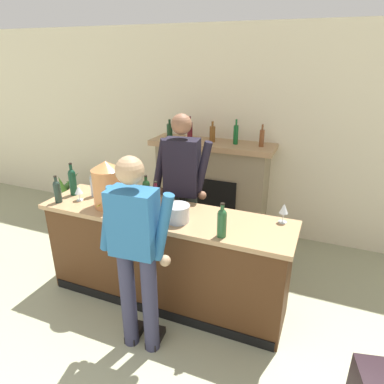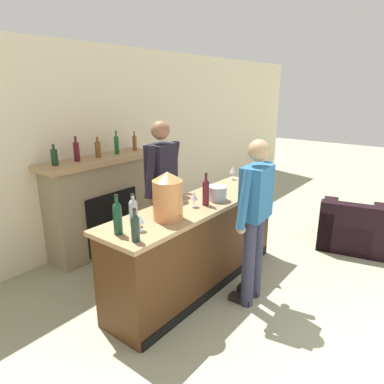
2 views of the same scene
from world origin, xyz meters
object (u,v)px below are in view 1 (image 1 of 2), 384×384
Objects in this scene: fireplace_stone at (211,187)px; wine_bottle_burgundy_dark at (57,191)px; wine_glass_front_right at (284,209)px; person_bartender at (182,190)px; wine_glass_front_left at (135,191)px; wine_bottle_cabernet_heavy at (156,202)px; wine_bottle_merlot_tall at (146,190)px; wine_glass_by_dispenser at (148,201)px; ice_bucket_steel at (178,213)px; wine_bottle_chardonnay_pale at (222,222)px; wine_bottle_rose_blush at (73,181)px; person_customer at (136,251)px; wine_bottle_port_short at (94,184)px; copper_dispenser at (107,184)px; wine_glass_near_bucket at (79,190)px; potted_plant_corner at (71,197)px.

fireplace_stone is 2.10m from wine_bottle_burgundy_dark.
wine_glass_front_right is (1.15, -1.38, 0.45)m from fireplace_stone.
person_bartender reaches higher than wine_glass_front_left.
wine_bottle_merlot_tall is (-0.26, 0.28, -0.03)m from wine_bottle_cabernet_heavy.
wine_glass_by_dispenser is at bearing -167.22° from wine_glass_front_right.
wine_bottle_burgundy_dark reaches higher than wine_bottle_merlot_tall.
wine_bottle_chardonnay_pale reaches higher than ice_bucket_steel.
person_bartender is at bearing 23.83° from wine_bottle_rose_blush.
wine_bottle_burgundy_dark is 1.63× the size of wine_glass_by_dispenser.
wine_bottle_rose_blush is at bearing 171.47° from wine_bottle_chardonnay_pale.
wine_bottle_cabernet_heavy is (0.06, -1.71, 0.48)m from fireplace_stone.
wine_glass_by_dispenser is at bearing -36.04° from wine_glass_front_left.
person_customer reaches higher than wine_bottle_port_short.
copper_dispenser is at bearing 175.58° from wine_bottle_cabernet_heavy.
wine_glass_near_bucket is at bearing -160.12° from wine_glass_front_left.
copper_dispenser reaches higher than wine_glass_near_bucket.
wine_bottle_rose_blush is at bearing -166.43° from wine_bottle_port_short.
potted_plant_corner is 2.72m from wine_glass_by_dispenser.
ice_bucket_steel is at bearing -6.63° from wine_bottle_rose_blush.
wine_glass_front_right is (0.99, 0.87, 0.16)m from person_customer.
wine_glass_front_right is at bearing -14.04° from person_bartender.
potted_plant_corner is at bearing 150.93° from ice_bucket_steel.
person_customer is 0.55m from ice_bucket_steel.
ice_bucket_steel is (2.54, -1.41, 0.81)m from potted_plant_corner.
wine_bottle_rose_blush is (-0.81, -0.14, 0.03)m from wine_bottle_merlot_tall.
potted_plant_corner is 2.38× the size of wine_bottle_burgundy_dark.
wine_bottle_port_short is at bearing 49.53° from wine_bottle_burgundy_dark.
wine_glass_by_dispenser is at bearing 110.36° from person_customer.
wine_bottle_port_short is (-0.29, 0.16, -0.10)m from copper_dispenser.
wine_bottle_cabernet_heavy reaches higher than wine_glass_front_left.
wine_bottle_rose_blush is at bearing 172.21° from wine_bottle_cabernet_heavy.
potted_plant_corner is 3.68m from wine_glass_front_right.
person_bartender is at bearing 110.79° from ice_bucket_steel.
person_customer is at bearing -58.88° from wine_glass_front_left.
potted_plant_corner is at bearing 134.82° from wine_bottle_rose_blush.
wine_bottle_chardonnay_pale is at bearing 36.50° from person_customer.
copper_dispenser is 0.38m from wine_glass_near_bucket.
wine_bottle_burgundy_dark is at bearing -169.26° from wine_glass_front_right.
wine_bottle_port_short is 0.73m from wine_glass_by_dispenser.
person_bartender is 0.42m from wine_bottle_merlot_tall.
person_bartender is at bearing 26.45° from wine_bottle_port_short.
copper_dispenser is 1.58× the size of wine_bottle_port_short.
wine_glass_by_dispenser is at bearing -101.02° from person_bartender.
wine_glass_front_left is at bearing -101.83° from fireplace_stone.
person_bartender is 6.58× the size of wine_bottle_merlot_tall.
potted_plant_corner is 2.25× the size of wine_bottle_chardonnay_pale.
fireplace_stone is 0.96× the size of person_customer.
person_bartender is 8.47× the size of ice_bucket_steel.
wine_bottle_burgundy_dark is 2.20m from wine_glass_front_right.
fireplace_stone is 10.73× the size of wine_glass_near_bucket.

